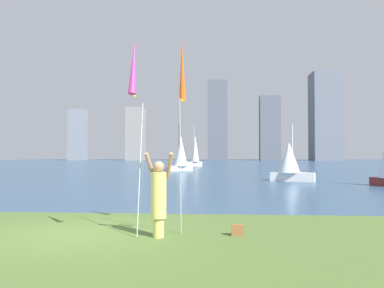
# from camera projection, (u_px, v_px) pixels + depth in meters

# --- Properties ---
(ground) EXTENTS (120.00, 138.00, 0.12)m
(ground) POSITION_uv_depth(u_px,v_px,m) (197.00, 166.00, 59.17)
(ground) COLOR #4C662D
(person) EXTENTS (0.67, 0.49, 1.82)m
(person) POSITION_uv_depth(u_px,v_px,m) (159.00, 195.00, 8.02)
(person) COLOR #D8CC66
(person) RESTS_ON ground
(kite_flag_left) EXTENTS (0.16, 1.18, 4.10)m
(kite_flag_left) POSITION_uv_depth(u_px,v_px,m) (134.00, 74.00, 7.65)
(kite_flag_left) COLOR #B2B2B7
(kite_flag_left) RESTS_ON ground
(kite_flag_right) EXTENTS (0.16, 0.76, 4.40)m
(kite_flag_right) POSITION_uv_depth(u_px,v_px,m) (182.00, 76.00, 8.64)
(kite_flag_right) COLOR #B2B2B7
(kite_flag_right) RESTS_ON ground
(bag) EXTENTS (0.27, 0.13, 0.25)m
(bag) POSITION_uv_depth(u_px,v_px,m) (237.00, 230.00, 8.14)
(bag) COLOR brown
(bag) RESTS_ON ground
(sailboat_3) EXTENTS (2.40, 1.35, 5.85)m
(sailboat_3) POSITION_uv_depth(u_px,v_px,m) (195.00, 151.00, 54.10)
(sailboat_3) COLOR silver
(sailboat_3) RESTS_ON ground
(sailboat_4) EXTENTS (2.93, 2.07, 4.96)m
(sailboat_4) POSITION_uv_depth(u_px,v_px,m) (181.00, 153.00, 40.13)
(sailboat_4) COLOR white
(sailboat_4) RESTS_ON ground
(sailboat_8) EXTENTS (2.91, 1.83, 3.70)m
(sailboat_8) POSITION_uv_depth(u_px,v_px,m) (290.00, 162.00, 24.50)
(sailboat_8) COLOR white
(sailboat_8) RESTS_ON ground
(skyline_tower_0) EXTENTS (4.37, 4.03, 14.18)m
(skyline_tower_0) POSITION_uv_depth(u_px,v_px,m) (78.00, 135.00, 104.12)
(skyline_tower_0) COLOR gray
(skyline_tower_0) RESTS_ON ground
(skyline_tower_1) EXTENTS (4.45, 6.36, 14.66)m
(skyline_tower_1) POSITION_uv_depth(u_px,v_px,m) (136.00, 134.00, 105.04)
(skyline_tower_1) COLOR gray
(skyline_tower_1) RESTS_ON ground
(skyline_tower_2) EXTENTS (5.18, 6.03, 21.49)m
(skyline_tower_2) POSITION_uv_depth(u_px,v_px,m) (217.00, 121.00, 101.46)
(skyline_tower_2) COLOR #565B66
(skyline_tower_2) RESTS_ON ground
(skyline_tower_3) EXTENTS (5.56, 3.29, 17.64)m
(skyline_tower_3) POSITION_uv_depth(u_px,v_px,m) (270.00, 128.00, 102.24)
(skyline_tower_3) COLOR #565B66
(skyline_tower_3) RESTS_ON ground
(skyline_tower_4) EXTENTS (7.70, 7.28, 23.77)m
(skyline_tower_4) POSITION_uv_depth(u_px,v_px,m) (326.00, 117.00, 101.00)
(skyline_tower_4) COLOR slate
(skyline_tower_4) RESTS_ON ground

